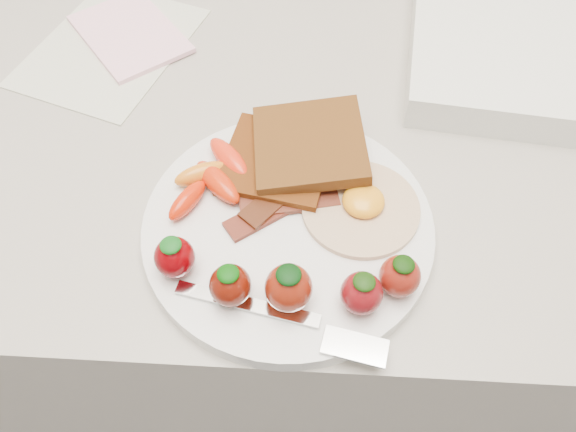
{
  "coord_description": "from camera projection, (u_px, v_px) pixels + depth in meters",
  "views": [
    {
      "loc": [
        0.03,
        1.25,
        1.35
      ],
      "look_at": [
        0.01,
        1.53,
        0.93
      ],
      "focal_mm": 35.0,
      "sensor_mm": 36.0,
      "label": 1
    }
  ],
  "objects": [
    {
      "name": "counter",
      "position": [
        286.0,
        291.0,
        1.0
      ],
      "size": [
        2.0,
        0.6,
        0.9
      ],
      "primitive_type": "cube",
      "color": "gray",
      "rests_on": "ground"
    },
    {
      "name": "strawberries",
      "position": [
        290.0,
        280.0,
        0.46
      ],
      "size": [
        0.22,
        0.06,
        0.05
      ],
      "color": "#5F0004",
      "rests_on": "plate"
    },
    {
      "name": "toast_lower",
      "position": [
        277.0,
        162.0,
        0.55
      ],
      "size": [
        0.12,
        0.12,
        0.01
      ],
      "primitive_type": "cube",
      "rotation": [
        0.0,
        0.0,
        -0.19
      ],
      "color": "black",
      "rests_on": "plate"
    },
    {
      "name": "bacon_strips",
      "position": [
        281.0,
        202.0,
        0.53
      ],
      "size": [
        0.11,
        0.1,
        0.01
      ],
      "color": "#4B1112",
      "rests_on": "plate"
    },
    {
      "name": "plate",
      "position": [
        288.0,
        227.0,
        0.53
      ],
      "size": [
        0.27,
        0.27,
        0.02
      ],
      "primitive_type": "cylinder",
      "color": "white",
      "rests_on": "counter"
    },
    {
      "name": "toast_upper",
      "position": [
        310.0,
        145.0,
        0.54
      ],
      "size": [
        0.12,
        0.12,
        0.03
      ],
      "primitive_type": "cube",
      "rotation": [
        0.0,
        -0.1,
        0.12
      ],
      "color": "#472E0D",
      "rests_on": "toast_lower"
    },
    {
      "name": "fried_egg",
      "position": [
        361.0,
        206.0,
        0.52
      ],
      "size": [
        0.12,
        0.12,
        0.02
      ],
      "color": "beige",
      "rests_on": "plate"
    },
    {
      "name": "appliance",
      "position": [
        555.0,
        51.0,
        0.65
      ],
      "size": [
        0.36,
        0.3,
        0.04
      ],
      "primitive_type": "cube",
      "rotation": [
        0.0,
        0.0,
        -0.12
      ],
      "color": "silver",
      "rests_on": "counter"
    },
    {
      "name": "notepad",
      "position": [
        130.0,
        34.0,
        0.69
      ],
      "size": [
        0.17,
        0.18,
        0.01
      ],
      "primitive_type": "cube",
      "rotation": [
        0.0,
        0.0,
        0.68
      ],
      "color": "#FFBACF",
      "rests_on": "paper_sheet"
    },
    {
      "name": "baby_carrots",
      "position": [
        212.0,
        177.0,
        0.54
      ],
      "size": [
        0.08,
        0.11,
        0.02
      ],
      "color": "orange",
      "rests_on": "plate"
    },
    {
      "name": "fork",
      "position": [
        295.0,
        323.0,
        0.46
      ],
      "size": [
        0.18,
        0.07,
        0.0
      ],
      "color": "silver",
      "rests_on": "plate"
    },
    {
      "name": "paper_sheet",
      "position": [
        111.0,
        47.0,
        0.69
      ],
      "size": [
        0.23,
        0.26,
        0.0
      ],
      "primitive_type": "cube",
      "rotation": [
        0.0,
        0.0,
        -0.33
      ],
      "color": "beige",
      "rests_on": "counter"
    }
  ]
}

